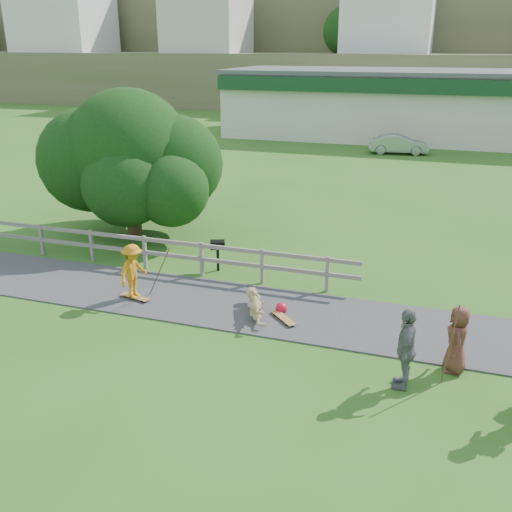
% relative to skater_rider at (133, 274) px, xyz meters
% --- Properties ---
extents(ground, '(260.00, 260.00, 0.00)m').
position_rel_skater_rider_xyz_m(ground, '(3.07, -0.98, -0.79)').
color(ground, '#2D5B1A').
rests_on(ground, ground).
extents(path, '(34.00, 3.00, 0.04)m').
position_rel_skater_rider_xyz_m(path, '(3.07, 0.52, -0.77)').
color(path, '#333335').
rests_on(path, ground).
extents(fence, '(15.05, 0.10, 1.10)m').
position_rel_skater_rider_xyz_m(fence, '(-1.55, 2.32, -0.07)').
color(fence, '#635F58').
rests_on(fence, ground).
extents(strip_mall, '(32.50, 10.75, 5.10)m').
position_rel_skater_rider_xyz_m(strip_mall, '(7.07, 33.96, 1.79)').
color(strip_mall, beige).
rests_on(strip_mall, ground).
extents(skater_rider, '(0.75, 1.10, 1.58)m').
position_rel_skater_rider_xyz_m(skater_rider, '(0.00, 0.00, 0.00)').
color(skater_rider, '#C37612').
rests_on(skater_rider, ground).
extents(skater_fallen, '(1.83, 1.15, 0.66)m').
position_rel_skater_rider_xyz_m(skater_fallen, '(3.60, 0.14, -0.46)').
color(skater_fallen, tan).
rests_on(skater_fallen, ground).
extents(spectator_b, '(0.45, 1.07, 1.82)m').
position_rel_skater_rider_xyz_m(spectator_b, '(7.63, -2.08, 0.12)').
color(spectator_b, slate).
rests_on(spectator_b, ground).
extents(spectator_c, '(0.55, 0.80, 1.56)m').
position_rel_skater_rider_xyz_m(spectator_c, '(8.66, -1.08, -0.01)').
color(spectator_c, brown).
rests_on(spectator_c, ground).
extents(car_silver, '(4.07, 1.98, 1.28)m').
position_rel_skater_rider_xyz_m(car_silver, '(4.90, 26.32, -0.15)').
color(car_silver, gray).
rests_on(car_silver, ground).
extents(tree, '(7.40, 7.40, 4.62)m').
position_rel_skater_rider_xyz_m(tree, '(-3.16, 5.52, 1.52)').
color(tree, black).
rests_on(tree, ground).
extents(bbq, '(0.56, 0.50, 1.00)m').
position_rel_skater_rider_xyz_m(bbq, '(1.39, 2.88, -0.29)').
color(bbq, black).
rests_on(bbq, ground).
extents(longboard_rider, '(0.99, 0.43, 0.11)m').
position_rel_skater_rider_xyz_m(longboard_rider, '(0.00, 0.00, -0.73)').
color(longboard_rider, olive).
rests_on(longboard_rider, ground).
extents(longboard_fallen, '(0.85, 0.84, 0.11)m').
position_rel_skater_rider_xyz_m(longboard_fallen, '(4.40, 0.04, -0.73)').
color(longboard_fallen, olive).
rests_on(longboard_fallen, ground).
extents(helmet, '(0.32, 0.32, 0.32)m').
position_rel_skater_rider_xyz_m(helmet, '(4.20, 0.49, -0.63)').
color(helmet, red).
rests_on(helmet, ground).
extents(pole_rider, '(0.03, 0.03, 1.74)m').
position_rel_skater_rider_xyz_m(pole_rider, '(0.60, 0.40, 0.08)').
color(pole_rider, '#503820').
rests_on(pole_rider, ground).
extents(pole_spec_left, '(0.03, 0.03, 1.89)m').
position_rel_skater_rider_xyz_m(pole_spec_left, '(8.50, -1.69, 0.16)').
color(pole_spec_left, '#503820').
rests_on(pole_spec_left, ground).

